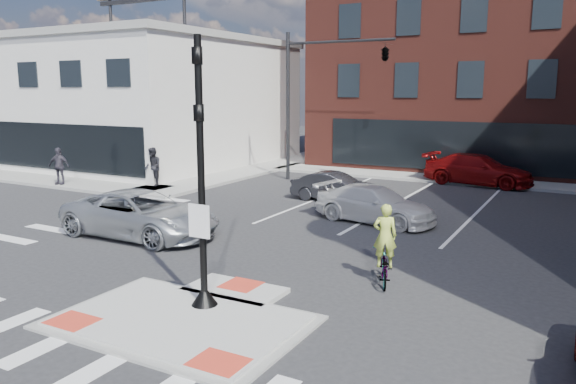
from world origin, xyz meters
The scene contains 16 objects.
ground centered at (0.00, 0.00, 0.00)m, with size 120.00×120.00×0.00m, color #28282B.
refuge_island centered at (0.00, -0.26, 0.05)m, with size 5.40×4.65×0.13m.
sidewalk_nw centered at (-16.76, 15.29, 0.08)m, with size 23.50×20.50×0.15m.
sidewalk_n centered at (3.00, 22.00, 0.07)m, with size 26.00×3.00×0.15m, color gray.
building_nw centered at (-21.98, 19.98, 4.23)m, with size 20.40×16.40×14.40m.
building_n centered at (3.00, 31.99, 7.80)m, with size 24.40×18.40×15.50m.
building_far_left centered at (-4.00, 52.00, 5.00)m, with size 10.00×12.00×10.00m, color slate.
signal_pole centered at (0.00, 0.40, 2.36)m, with size 0.60×0.60×5.98m.
mast_arm_signal centered at (-3.47, 18.00, 6.21)m, with size 6.10×2.24×8.00m.
silver_suv centered at (-5.86, 4.60, 0.78)m, with size 2.60×5.64×1.57m, color silver.
white_pickup centered at (0.39, 10.48, 0.69)m, with size 1.93×4.74×1.37m, color silver.
bg_car_dark centered at (-2.62, 13.51, 0.64)m, with size 1.37×3.91×1.29m, color #222327.
bg_car_red centered at (2.21, 21.14, 0.81)m, with size 2.26×5.56×1.61m, color maroon.
cyclist centered at (3.00, 4.04, 0.71)m, with size 1.13×1.75×2.11m.
pedestrian_a centered at (-12.00, 12.00, 1.13)m, with size 0.95×0.74×1.96m, color black.
pedestrian_b centered at (-16.52, 10.00, 1.10)m, with size 1.12×0.47×1.91m, color #34313C.
Camera 1 is at (7.52, -9.32, 4.95)m, focal length 35.00 mm.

